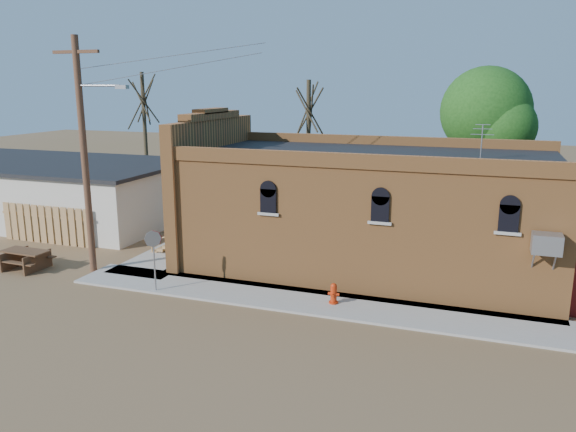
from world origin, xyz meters
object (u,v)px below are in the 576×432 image
(brick_bar, at_px, (362,210))
(utility_pole, at_px, (85,151))
(fire_hydrant, at_px, (334,293))
(stop_sign, at_px, (153,245))
(picnic_table, at_px, (26,257))
(trash_barrel, at_px, (207,240))

(brick_bar, distance_m, utility_pole, 10.96)
(fire_hydrant, relative_size, stop_sign, 0.32)
(stop_sign, bearing_deg, picnic_table, 157.19)
(brick_bar, height_order, stop_sign, brick_bar)
(utility_pole, xyz_separation_m, picnic_table, (-2.75, -0.70, -4.26))
(brick_bar, distance_m, fire_hydrant, 4.96)
(trash_barrel, bearing_deg, brick_bar, 1.27)
(stop_sign, bearing_deg, utility_pole, 143.15)
(stop_sign, relative_size, picnic_table, 1.15)
(trash_barrel, bearing_deg, picnic_table, -139.13)
(utility_pole, height_order, fire_hydrant, utility_pole)
(trash_barrel, relative_size, picnic_table, 0.42)
(stop_sign, bearing_deg, trash_barrel, 79.49)
(picnic_table, bearing_deg, brick_bar, 23.34)
(fire_hydrant, distance_m, stop_sign, 6.51)
(utility_pole, distance_m, picnic_table, 5.12)
(brick_bar, bearing_deg, stop_sign, -138.52)
(picnic_table, bearing_deg, utility_pole, 15.91)
(utility_pole, bearing_deg, brick_bar, 23.69)
(fire_hydrant, height_order, picnic_table, fire_hydrant)
(trash_barrel, xyz_separation_m, picnic_table, (-5.59, -4.84, 0.03))
(utility_pole, bearing_deg, stop_sign, -18.56)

